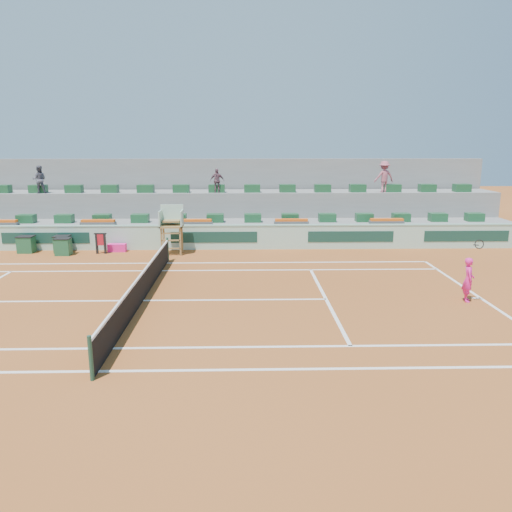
# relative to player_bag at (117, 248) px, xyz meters

# --- Properties ---
(ground) EXTENTS (90.00, 90.00, 0.00)m
(ground) POSITION_rel_player_bag_xyz_m (2.86, -8.02, -0.20)
(ground) COLOR brown
(ground) RESTS_ON ground
(seating_tier_lower) EXTENTS (36.00, 4.00, 1.20)m
(seating_tier_lower) POSITION_rel_player_bag_xyz_m (2.86, 2.68, 0.40)
(seating_tier_lower) COLOR gray
(seating_tier_lower) RESTS_ON ground
(seating_tier_upper) EXTENTS (36.00, 2.40, 2.60)m
(seating_tier_upper) POSITION_rel_player_bag_xyz_m (2.86, 4.28, 1.10)
(seating_tier_upper) COLOR gray
(seating_tier_upper) RESTS_ON ground
(stadium_back_wall) EXTENTS (36.00, 0.40, 4.40)m
(stadium_back_wall) POSITION_rel_player_bag_xyz_m (2.86, 5.88, 2.00)
(stadium_back_wall) COLOR gray
(stadium_back_wall) RESTS_ON ground
(player_bag) EXTENTS (0.89, 0.40, 0.40)m
(player_bag) POSITION_rel_player_bag_xyz_m (0.00, 0.00, 0.00)
(player_bag) COLOR #FF2194
(player_bag) RESTS_ON ground
(spectator_left) EXTENTS (0.83, 0.69, 1.51)m
(spectator_left) POSITION_rel_player_bag_xyz_m (-4.91, 3.41, 3.16)
(spectator_left) COLOR #4C4A57
(spectator_left) RESTS_ON seating_tier_upper
(spectator_mid) EXTENTS (0.80, 0.37, 1.35)m
(spectator_mid) POSITION_rel_player_bag_xyz_m (4.91, 3.39, 3.08)
(spectator_mid) COLOR #6B4754
(spectator_mid) RESTS_ON seating_tier_upper
(spectator_right) EXTENTS (1.23, 0.85, 1.75)m
(spectator_right) POSITION_rel_player_bag_xyz_m (14.29, 3.50, 3.28)
(spectator_right) COLOR #A65362
(spectator_right) RESTS_ON seating_tier_upper
(court_lines) EXTENTS (23.89, 11.09, 0.01)m
(court_lines) POSITION_rel_player_bag_xyz_m (2.86, -8.02, -0.19)
(court_lines) COLOR white
(court_lines) RESTS_ON ground
(tennis_net) EXTENTS (0.10, 11.97, 1.10)m
(tennis_net) POSITION_rel_player_bag_xyz_m (2.86, -8.02, 0.33)
(tennis_net) COLOR black
(tennis_net) RESTS_ON ground
(advertising_hoarding) EXTENTS (36.00, 0.34, 1.26)m
(advertising_hoarding) POSITION_rel_player_bag_xyz_m (2.88, 0.47, 0.44)
(advertising_hoarding) COLOR #A4CEB9
(advertising_hoarding) RESTS_ON ground
(umpire_chair) EXTENTS (1.10, 0.90, 2.40)m
(umpire_chair) POSITION_rel_player_bag_xyz_m (2.86, -0.53, 1.34)
(umpire_chair) COLOR olive
(umpire_chair) RESTS_ON ground
(seat_row_lower) EXTENTS (32.90, 0.60, 0.44)m
(seat_row_lower) POSITION_rel_player_bag_xyz_m (2.86, 1.78, 1.22)
(seat_row_lower) COLOR #194C29
(seat_row_lower) RESTS_ON seating_tier_lower
(seat_row_upper) EXTENTS (32.90, 0.60, 0.44)m
(seat_row_upper) POSITION_rel_player_bag_xyz_m (2.86, 3.68, 2.62)
(seat_row_upper) COLOR #194C29
(seat_row_upper) RESTS_ON seating_tier_upper
(flower_planters) EXTENTS (26.80, 0.36, 0.28)m
(flower_planters) POSITION_rel_player_bag_xyz_m (1.36, 0.98, 1.14)
(flower_planters) COLOR #515151
(flower_planters) RESTS_ON seating_tier_lower
(drink_cooler_a) EXTENTS (0.73, 0.63, 0.84)m
(drink_cooler_a) POSITION_rel_player_bag_xyz_m (-2.42, -0.71, 0.22)
(drink_cooler_a) COLOR #1A502F
(drink_cooler_a) RESTS_ON ground
(drink_cooler_b) EXTENTS (0.76, 0.66, 0.84)m
(drink_cooler_b) POSITION_rel_player_bag_xyz_m (-2.68, -0.09, 0.22)
(drink_cooler_b) COLOR #1A502F
(drink_cooler_b) RESTS_ON ground
(drink_cooler_c) EXTENTS (0.78, 0.67, 0.84)m
(drink_cooler_c) POSITION_rel_player_bag_xyz_m (-4.45, -0.13, 0.22)
(drink_cooler_c) COLOR #1A502F
(drink_cooler_c) RESTS_ON ground
(towel_rack) EXTENTS (0.61, 0.10, 1.03)m
(towel_rack) POSITION_rel_player_bag_xyz_m (-0.66, -0.46, 0.41)
(towel_rack) COLOR black
(towel_rack) RESTS_ON ground
(tennis_player) EXTENTS (0.49, 0.88, 2.28)m
(tennis_player) POSITION_rel_player_bag_xyz_m (14.10, -8.33, 0.59)
(tennis_player) COLOR #FF2194
(tennis_player) RESTS_ON ground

